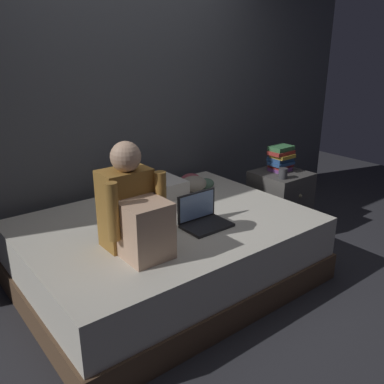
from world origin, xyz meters
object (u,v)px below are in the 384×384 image
at_px(bed, 167,251).
at_px(clothes_pile, 195,183).
at_px(mug, 283,173).
at_px(pillow, 149,190).
at_px(person_sitting, 134,211).
at_px(laptop, 203,217).
at_px(book_stack, 281,158).
at_px(nightstand, 279,202).

distance_m(bed, clothes_pile, 0.75).
relative_size(bed, mug, 22.22).
bearing_deg(bed, pillow, 72.33).
distance_m(person_sitting, laptop, 0.58).
height_order(laptop, pillow, laptop).
relative_size(laptop, mug, 3.56).
distance_m(bed, laptop, 0.40).
xyz_separation_m(laptop, clothes_pile, (0.42, 0.61, 0.00)).
bearing_deg(pillow, person_sitting, -128.01).
height_order(person_sitting, mug, person_sitting).
bearing_deg(bed, mug, -2.95).
height_order(laptop, book_stack, book_stack).
distance_m(book_stack, clothes_pile, 0.83).
bearing_deg(mug, book_stack, 45.42).
xyz_separation_m(person_sitting, laptop, (0.54, 0.02, -0.20)).
relative_size(bed, clothes_pile, 6.20).
bearing_deg(nightstand, laptop, -166.18).
distance_m(laptop, book_stack, 1.24).
relative_size(nightstand, clothes_pile, 1.78).
xyz_separation_m(pillow, book_stack, (1.19, -0.34, 0.14)).
distance_m(person_sitting, book_stack, 1.76).
relative_size(book_stack, clothes_pile, 0.75).
distance_m(laptop, pillow, 0.67).
height_order(bed, laptop, laptop).
relative_size(pillow, book_stack, 2.32).
height_order(nightstand, mug, mug).
xyz_separation_m(person_sitting, book_stack, (1.73, 0.35, -0.05)).
xyz_separation_m(bed, nightstand, (1.30, 0.06, 0.05)).
relative_size(bed, person_sitting, 3.05).
relative_size(nightstand, book_stack, 2.39).
bearing_deg(mug, bed, 177.05).
bearing_deg(clothes_pile, nightstand, -24.18).
bearing_deg(pillow, nightstand, -18.65).
bearing_deg(person_sitting, book_stack, 11.32).
bearing_deg(laptop, bed, 123.21).
bearing_deg(book_stack, pillow, 163.90).
relative_size(nightstand, laptop, 1.80).
height_order(bed, mug, mug).
distance_m(bed, person_sitting, 0.68).
bearing_deg(laptop, mug, 9.10).
bearing_deg(laptop, pillow, 90.29).
xyz_separation_m(laptop, mug, (1.02, 0.16, 0.08)).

